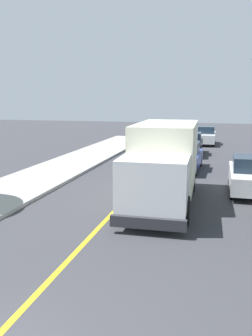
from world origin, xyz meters
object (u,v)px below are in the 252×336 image
(box_truck, at_px, (164,160))
(parked_car_near, at_px, (185,157))
(parked_car_mid, at_px, (190,144))
(parked_car_far, at_px, (205,136))
(parked_van_across, at_px, (251,175))

(box_truck, bearing_deg, parked_car_near, 88.25)
(parked_car_mid, relative_size, parked_car_far, 1.00)
(parked_car_near, distance_m, parked_car_mid, 6.13)
(parked_car_mid, distance_m, parked_car_far, 6.63)
(parked_car_mid, bearing_deg, parked_van_across, -71.58)
(parked_car_mid, xyz_separation_m, parked_car_far, (0.89, 6.57, 0.00))
(box_truck, bearing_deg, parked_car_mid, 89.78)
(parked_car_far, bearing_deg, box_truck, -92.74)
(box_truck, xyz_separation_m, parked_van_across, (3.59, 2.53, -0.97))
(parked_car_near, height_order, parked_car_far, same)
(box_truck, bearing_deg, parked_van_across, 35.18)
(box_truck, height_order, parked_car_near, box_truck)
(parked_car_mid, bearing_deg, parked_car_near, -88.47)
(parked_car_near, xyz_separation_m, parked_car_far, (0.73, 12.70, 0.00))
(parked_car_near, distance_m, parked_van_across, 5.62)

